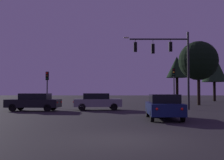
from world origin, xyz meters
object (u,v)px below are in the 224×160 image
at_px(traffic_light_corner_left, 174,79).
at_px(tree_center_horizon, 214,68).
at_px(car_nearside_lane, 164,106).
at_px(car_crossing_left, 97,101).
at_px(traffic_signal_mast_arm, 168,56).
at_px(traffic_light_corner_right, 47,82).
at_px(tree_behind_sign, 198,61).
at_px(car_crossing_right, 34,102).
at_px(tree_left_far, 177,67).

relative_size(traffic_light_corner_left, tree_center_horizon, 0.51).
distance_m(car_nearside_lane, car_crossing_left, 9.58).
bearing_deg(tree_center_horizon, traffic_signal_mast_arm, -119.54).
xyz_separation_m(traffic_light_corner_right, tree_behind_sign, (17.59, 4.80, 2.77)).
relative_size(car_crossing_left, car_crossing_right, 0.94).
xyz_separation_m(car_crossing_left, tree_behind_sign, (12.10, 8.82, 4.68)).
relative_size(traffic_signal_mast_arm, traffic_light_corner_right, 1.92).
bearing_deg(tree_center_horizon, car_crossing_left, -130.23).
height_order(car_crossing_left, tree_center_horizon, tree_center_horizon).
xyz_separation_m(car_crossing_right, tree_center_horizon, (24.73, 23.93, 5.03)).
relative_size(traffic_light_corner_right, tree_left_far, 0.50).
bearing_deg(traffic_light_corner_right, car_nearside_lane, -51.58).
bearing_deg(traffic_signal_mast_arm, tree_left_far, 74.35).
xyz_separation_m(traffic_signal_mast_arm, tree_left_far, (5.78, 20.65, 0.69)).
bearing_deg(car_crossing_right, traffic_light_corner_left, 26.13).
relative_size(tree_left_far, tree_center_horizon, 0.90).
xyz_separation_m(traffic_light_corner_left, traffic_light_corner_right, (-13.81, -1.60, -0.34)).
xyz_separation_m(traffic_light_corner_right, car_crossing_left, (5.49, -4.02, -1.91)).
relative_size(car_crossing_left, tree_center_horizon, 0.53).
height_order(traffic_light_corner_left, car_crossing_right, traffic_light_corner_left).
height_order(traffic_light_corner_left, tree_center_horizon, tree_center_horizon).
relative_size(car_nearside_lane, tree_left_far, 0.61).
bearing_deg(traffic_light_corner_right, car_crossing_right, -89.57).
bearing_deg(traffic_signal_mast_arm, traffic_light_corner_left, 71.72).
bearing_deg(tree_left_far, car_nearside_lane, -105.04).
bearing_deg(car_crossing_right, car_crossing_left, 11.76).
xyz_separation_m(traffic_light_corner_right, car_nearside_lane, (9.93, -12.52, -1.90)).
height_order(traffic_light_corner_right, tree_center_horizon, tree_center_horizon).
distance_m(traffic_light_corner_left, car_nearside_lane, 14.81).
height_order(traffic_signal_mast_arm, car_crossing_right, traffic_signal_mast_arm).
bearing_deg(traffic_light_corner_left, traffic_signal_mast_arm, -108.28).
xyz_separation_m(traffic_light_corner_right, car_crossing_right, (0.04, -5.16, -1.90)).
height_order(car_crossing_right, tree_behind_sign, tree_behind_sign).
distance_m(car_nearside_lane, car_crossing_right, 12.33).
relative_size(traffic_light_corner_right, car_crossing_left, 0.85).
height_order(tree_behind_sign, tree_left_far, tree_behind_sign).
distance_m(car_nearside_lane, tree_center_horizon, 34.99).
bearing_deg(car_crossing_right, car_nearside_lane, -36.64).
bearing_deg(tree_center_horizon, traffic_light_corner_left, -122.56).
bearing_deg(tree_behind_sign, traffic_signal_mast_arm, -123.18).
distance_m(traffic_light_corner_right, car_nearside_lane, 16.09).
distance_m(traffic_signal_mast_arm, car_crossing_right, 12.85).
relative_size(tree_behind_sign, tree_left_far, 1.05).
bearing_deg(traffic_light_corner_right, traffic_signal_mast_arm, -16.76).
bearing_deg(car_crossing_left, tree_behind_sign, 36.09).
bearing_deg(traffic_signal_mast_arm, car_crossing_right, -172.80).
distance_m(traffic_light_corner_right, tree_center_horizon, 31.23).
relative_size(traffic_signal_mast_arm, traffic_light_corner_left, 1.69).
xyz_separation_m(tree_behind_sign, tree_center_horizon, (7.18, 13.97, 0.35)).
distance_m(car_crossing_right, tree_center_horizon, 34.78).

